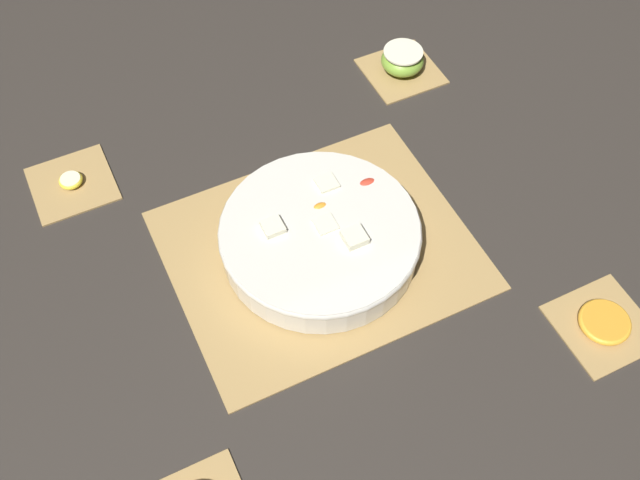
% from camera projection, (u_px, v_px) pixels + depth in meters
% --- Properties ---
extents(ground_plane, '(6.00, 6.00, 0.00)m').
position_uv_depth(ground_plane, '(320.00, 251.00, 1.08)').
color(ground_plane, '#2D2823').
extents(bamboo_mat_center, '(0.42, 0.35, 0.01)m').
position_uv_depth(bamboo_mat_center, '(320.00, 249.00, 1.07)').
color(bamboo_mat_center, '#A8844C').
rests_on(bamboo_mat_center, ground_plane).
extents(coaster_mat_near_left, '(0.12, 0.12, 0.01)m').
position_uv_depth(coaster_mat_near_left, '(401.00, 71.00, 1.29)').
color(coaster_mat_near_left, '#A8844C').
rests_on(coaster_mat_near_left, ground_plane).
extents(coaster_mat_near_right, '(0.12, 0.12, 0.01)m').
position_uv_depth(coaster_mat_near_right, '(72.00, 183.00, 1.14)').
color(coaster_mat_near_right, '#A8844C').
rests_on(coaster_mat_near_right, ground_plane).
extents(coaster_mat_far_left, '(0.12, 0.12, 0.01)m').
position_uv_depth(coaster_mat_far_left, '(603.00, 325.00, 1.00)').
color(coaster_mat_far_left, '#A8844C').
rests_on(coaster_mat_far_left, ground_plane).
extents(fruit_salad_bowl, '(0.28, 0.28, 0.06)m').
position_uv_depth(fruit_salad_bowl, '(320.00, 236.00, 1.05)').
color(fruit_salad_bowl, silver).
rests_on(fruit_salad_bowl, bamboo_mat_center).
extents(apple_half, '(0.07, 0.07, 0.04)m').
position_uv_depth(apple_half, '(402.00, 60.00, 1.27)').
color(apple_half, '#7FAD38').
rests_on(apple_half, coaster_mat_near_left).
extents(orange_slice_whole, '(0.07, 0.07, 0.01)m').
position_uv_depth(orange_slice_whole, '(605.00, 322.00, 1.00)').
color(orange_slice_whole, orange).
rests_on(orange_slice_whole, coaster_mat_far_left).
extents(banana_coin_single, '(0.04, 0.04, 0.01)m').
position_uv_depth(banana_coin_single, '(71.00, 180.00, 1.14)').
color(banana_coin_single, '#F4EABC').
rests_on(banana_coin_single, coaster_mat_near_right).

